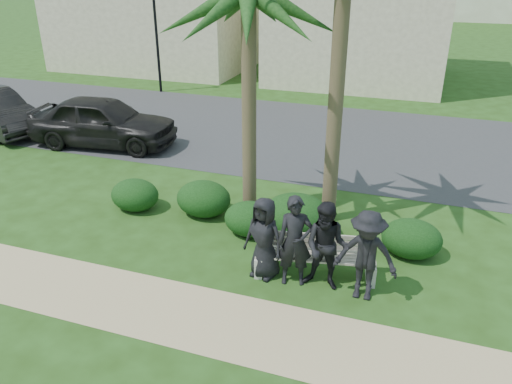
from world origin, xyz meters
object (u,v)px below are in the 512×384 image
at_px(car_a, 103,121).
at_px(man_c, 327,247).
at_px(park_bench, 315,259).
at_px(man_d, 366,256).
at_px(man_a, 264,238).
at_px(man_b, 295,241).
at_px(street_lamp, 156,24).

bearing_deg(car_a, man_c, -128.90).
xyz_separation_m(park_bench, man_c, (0.24, -0.29, 0.49)).
relative_size(man_d, car_a, 0.36).
distance_m(park_bench, man_d, 1.12).
height_order(man_a, man_c, man_c).
xyz_separation_m(man_b, man_d, (1.26, -0.03, -0.02)).
bearing_deg(car_a, man_a, -132.97).
xyz_separation_m(street_lamp, man_b, (9.55, -12.30, -2.08)).
xyz_separation_m(street_lamp, man_d, (10.81, -12.33, -2.10)).
distance_m(street_lamp, man_b, 15.71).
height_order(park_bench, man_a, man_a).
relative_size(man_b, car_a, 0.37).
bearing_deg(street_lamp, man_c, -50.46).
height_order(man_c, car_a, man_c).
xyz_separation_m(park_bench, man_a, (-0.91, -0.29, 0.45)).
xyz_separation_m(man_b, man_c, (0.56, 0.05, -0.03)).
bearing_deg(man_a, man_d, 11.07).
relative_size(man_a, car_a, 0.34).
bearing_deg(man_d, street_lamp, 131.96).
xyz_separation_m(man_b, car_a, (-7.69, 5.31, -0.08)).
height_order(park_bench, car_a, car_a).
relative_size(park_bench, car_a, 0.50).
height_order(park_bench, man_b, man_b).
distance_m(park_bench, man_a, 1.06).
xyz_separation_m(man_d, car_a, (-8.95, 5.34, -0.05)).
relative_size(street_lamp, man_d, 2.55).
height_order(man_a, man_d, man_d).
distance_m(street_lamp, man_c, 16.02).
distance_m(man_b, man_c, 0.57).
xyz_separation_m(man_a, car_a, (-7.10, 5.27, -0.01)).
bearing_deg(car_a, street_lamp, 8.46).
bearing_deg(street_lamp, park_bench, -50.48).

